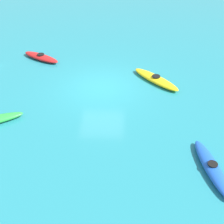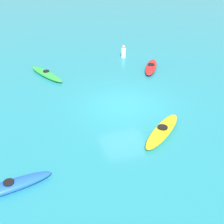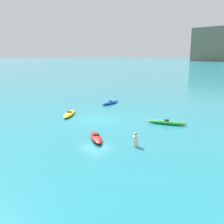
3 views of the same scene
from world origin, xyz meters
The scene contains 6 objects.
ground_plane centered at (0.00, 0.00, 0.00)m, with size 600.00×600.00×0.00m, color teal.
kayak_yellow centered at (-2.93, -0.68, 0.16)m, with size 2.62×2.81×0.37m.
kayak_green centered at (4.93, 3.35, 0.16)m, with size 3.16×1.92×0.37m.
kayak_red centered at (3.98, -3.21, 0.16)m, with size 2.63×1.93×0.37m.
kayak_blue centered at (-4.43, 5.82, 0.16)m, with size 1.11×3.04×0.37m.
person_near_shore centered at (6.63, -2.27, 0.39)m, with size 0.36×0.36×0.88m.
Camera 2 is at (-12.92, 4.84, 7.70)m, focal length 49.32 mm.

